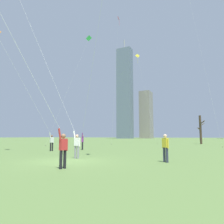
# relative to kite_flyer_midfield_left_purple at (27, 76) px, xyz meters

# --- Properties ---
(ground_plane) EXTENTS (400.00, 400.00, 0.00)m
(ground_plane) POSITION_rel_kite_flyer_midfield_left_purple_xyz_m (-0.59, 3.80, -4.17)
(ground_plane) COLOR #5B7A3D
(kite_flyer_midfield_left_purple) EXTENTS (5.06, 6.39, 15.24)m
(kite_flyer_midfield_left_purple) POSITION_rel_kite_flyer_midfield_left_purple_xyz_m (0.00, 0.00, 0.00)
(kite_flyer_midfield_left_purple) COLOR black
(kite_flyer_midfield_left_purple) RESTS_ON ground
(kite_flyer_midfield_center_pink) EXTENTS (8.90, 0.50, 17.06)m
(kite_flyer_midfield_center_pink) POSITION_rel_kite_flyer_midfield_left_purple_xyz_m (-2.87, 5.22, 0.35)
(kite_flyer_midfield_center_pink) COLOR gray
(kite_flyer_midfield_center_pink) RESTS_ON ground
(kite_flyer_foreground_right_orange) EXTENTS (3.79, 5.16, 11.79)m
(kite_flyer_foreground_right_orange) POSITION_rel_kite_flyer_midfield_left_purple_xyz_m (-7.95, 9.10, -1.64)
(kite_flyer_foreground_right_orange) COLOR black
(kite_flyer_foreground_right_orange) RESTS_ON ground
(kite_flyer_far_back_blue) EXTENTS (8.85, 9.64, 16.69)m
(kite_flyer_far_back_blue) POSITION_rel_kite_flyer_midfield_left_purple_xyz_m (-4.20, 11.20, -0.32)
(kite_flyer_far_back_blue) COLOR black
(kite_flyer_far_back_blue) RESTS_ON ground
(bystander_far_off_by_trees) EXTENTS (0.44, 0.35, 1.62)m
(bystander_far_off_by_trees) POSITION_rel_kite_flyer_midfield_left_purple_xyz_m (4.83, 5.86, -3.27)
(bystander_far_off_by_trees) COLOR #33384C
(bystander_far_off_by_trees) RESTS_ON ground
(distant_kite_high_overhead_red) EXTENTS (3.18, 3.81, 21.88)m
(distant_kite_high_overhead_red) POSITION_rel_kite_flyer_midfield_left_purple_xyz_m (-6.63, 24.08, 14.00)
(distant_kite_high_overhead_red) COLOR red
(distant_kite_high_overhead_red) RESTS_ON ground
(distant_kite_low_near_trees_green) EXTENTS (5.86, 4.20, 19.03)m
(distant_kite_low_near_trees_green) POSITION_rel_kite_flyer_midfield_left_purple_xyz_m (-11.81, 21.98, 12.63)
(distant_kite_low_near_trees_green) COLOR green
(distant_kite_low_near_trees_green) RESTS_ON ground
(distant_kite_drifting_right_teal) EXTENTS (4.22, 1.56, 27.19)m
(distant_kite_drifting_right_teal) POSITION_rel_kite_flyer_midfield_left_purple_xyz_m (5.16, 26.53, 18.15)
(distant_kite_drifting_right_teal) COLOR teal
(distant_kite_drifting_right_teal) RESTS_ON ground
(distant_kite_drifting_left_yellow) EXTENTS (3.56, 2.01, 18.02)m
(distant_kite_drifting_left_yellow) POSITION_rel_kite_flyer_midfield_left_purple_xyz_m (-5.18, 31.59, 11.37)
(distant_kite_drifting_left_yellow) COLOR yellow
(distant_kite_drifting_left_yellow) RESTS_ON ground
(bare_tree_far_right_edge) EXTENTS (1.37, 2.01, 5.48)m
(bare_tree_far_right_edge) POSITION_rel_kite_flyer_midfield_left_purple_xyz_m (5.18, 36.57, -1.33)
(bare_tree_far_right_edge) COLOR #423326
(bare_tree_far_right_edge) RESTS_ON ground
(skyline_mid_tower_left) EXTENTS (9.49, 5.80, 65.22)m
(skyline_mid_tower_left) POSITION_rel_kite_flyer_midfield_left_purple_xyz_m (-42.73, 113.74, 25.28)
(skyline_mid_tower_left) COLOR slate
(skyline_mid_tower_left) RESTS_ON ground
(skyline_slender_spire) EXTENTS (7.16, 9.08, 31.57)m
(skyline_slender_spire) POSITION_rel_kite_flyer_midfield_left_purple_xyz_m (-32.74, 127.02, 11.61)
(skyline_slender_spire) COLOR gray
(skyline_slender_spire) RESTS_ON ground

